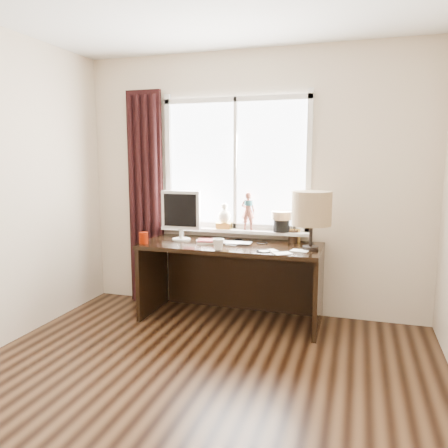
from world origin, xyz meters
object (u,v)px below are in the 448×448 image
(laptop, at_px, (235,243))
(table_lamp, at_px, (312,209))
(desk, at_px, (234,267))
(monitor, at_px, (181,212))
(red_cup, at_px, (144,238))
(mug, at_px, (218,244))

(laptop, bearing_deg, table_lamp, -3.45)
(desk, relative_size, monitor, 3.47)
(desk, distance_m, monitor, 0.75)
(laptop, relative_size, desk, 0.19)
(red_cup, xyz_separation_m, table_lamp, (1.55, 0.20, 0.31))
(desk, height_order, table_lamp, table_lamp)
(desk, bearing_deg, mug, -95.14)
(table_lamp, bearing_deg, laptop, 178.82)
(monitor, bearing_deg, mug, -33.81)
(red_cup, distance_m, desk, 0.91)
(laptop, relative_size, table_lamp, 0.63)
(mug, bearing_deg, laptop, 74.04)
(mug, xyz_separation_m, red_cup, (-0.77, 0.05, 0.00))
(mug, height_order, desk, mug)
(laptop, height_order, desk, laptop)
(desk, bearing_deg, table_lamp, -9.47)
(mug, relative_size, table_lamp, 0.20)
(laptop, xyz_separation_m, monitor, (-0.57, 0.07, 0.27))
(desk, distance_m, table_lamp, 0.97)
(desk, bearing_deg, laptop, -69.11)
(desk, bearing_deg, monitor, -175.37)
(table_lamp, bearing_deg, monitor, 176.33)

